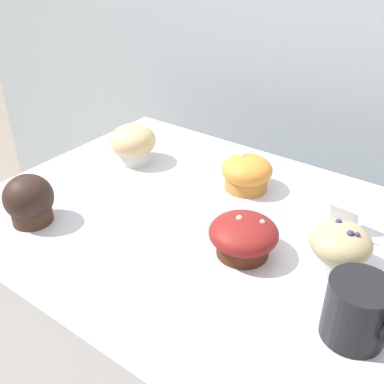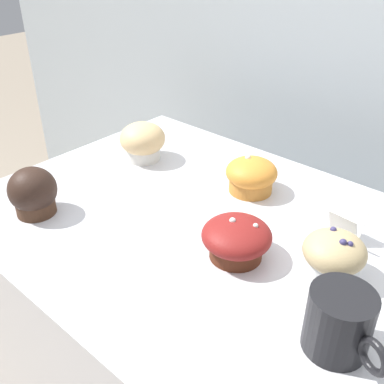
{
  "view_description": "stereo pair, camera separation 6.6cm",
  "coord_description": "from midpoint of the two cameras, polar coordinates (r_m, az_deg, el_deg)",
  "views": [
    {
      "loc": [
        0.31,
        -0.56,
        1.39
      ],
      "look_at": [
        -0.11,
        0.01,
        0.96
      ],
      "focal_mm": 42.0,
      "sensor_mm": 36.0,
      "label": 1
    },
    {
      "loc": [
        0.36,
        -0.52,
        1.39
      ],
      "look_at": [
        -0.11,
        0.01,
        0.96
      ],
      "focal_mm": 42.0,
      "sensor_mm": 36.0,
      "label": 2
    }
  ],
  "objects": [
    {
      "name": "price_card",
      "position": [
        0.81,
        21.23,
        -4.13
      ],
      "size": [
        0.05,
        0.05,
        0.06
      ],
      "color": "white",
      "rests_on": "display_counter"
    },
    {
      "name": "muffin_front_left",
      "position": [
        0.73,
        20.08,
        -7.67
      ],
      "size": [
        0.1,
        0.1,
        0.08
      ],
      "color": "silver",
      "rests_on": "display_counter"
    },
    {
      "name": "muffin_back_right",
      "position": [
        0.73,
        8.28,
        -5.98
      ],
      "size": [
        0.11,
        0.11,
        0.07
      ],
      "color": "#532516",
      "rests_on": "display_counter"
    },
    {
      "name": "wall_back",
      "position": [
        1.29,
        23.36,
        6.2
      ],
      "size": [
        3.2,
        0.1,
        1.8
      ],
      "primitive_type": "cube",
      "color": "#A8B2B7",
      "rests_on": "ground"
    },
    {
      "name": "coffee_cup",
      "position": [
        0.62,
        21.34,
        -15.17
      ],
      "size": [
        0.12,
        0.08,
        0.09
      ],
      "color": "black",
      "rests_on": "display_counter"
    },
    {
      "name": "muffin_front_center",
      "position": [
        0.91,
        9.62,
        2.03
      ],
      "size": [
        0.1,
        0.1,
        0.08
      ],
      "color": "#CA8134",
      "rests_on": "display_counter"
    },
    {
      "name": "muffin_front_right",
      "position": [
        0.87,
        -17.48,
        -0.16
      ],
      "size": [
        0.09,
        0.09,
        0.09
      ],
      "color": "#462C1D",
      "rests_on": "display_counter"
    },
    {
      "name": "muffin_back_left",
      "position": [
        1.03,
        -4.44,
        6.39
      ],
      "size": [
        0.1,
        0.1,
        0.09
      ],
      "color": "white",
      "rests_on": "display_counter"
    }
  ]
}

